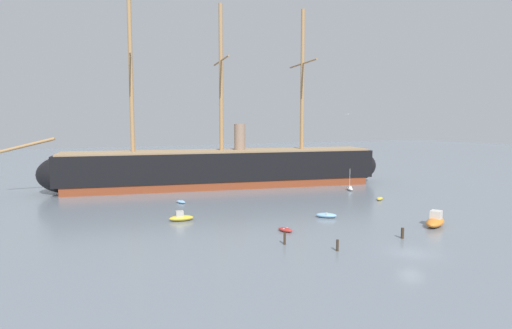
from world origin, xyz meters
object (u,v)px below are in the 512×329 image
object	(u,v)px
dinghy_far_right	(346,178)
sailboat_alongside_stern	(350,188)
motorboat_foreground_right	(435,221)
mooring_piling_nearest	(402,233)
seagull_in_flight	(348,114)
dinghy_alongside_bow	(181,202)
dinghy_far_left	(92,192)
motorboat_distant_centre	(221,177)
dinghy_mid_right	(380,199)
tall_ship	(222,168)
mooring_piling_left_pair	(337,245)
motorboat_mid_left	(181,217)
dinghy_near_centre	(326,215)
mooring_piling_right_pair	(285,239)
dinghy_foreground_left	(285,230)

from	to	relation	value
dinghy_far_right	sailboat_alongside_stern	bearing A→B (deg)	-123.03
motorboat_foreground_right	dinghy_far_right	distance (m)	46.00
mooring_piling_nearest	seagull_in_flight	bearing A→B (deg)	69.67
dinghy_alongside_bow	dinghy_far_left	xyz separation A→B (m)	(-12.78, 16.17, 0.00)
motorboat_distant_centre	mooring_piling_nearest	distance (m)	58.32
dinghy_mid_right	seagull_in_flight	xyz separation A→B (m)	(-5.91, 1.62, 14.64)
dinghy_mid_right	motorboat_distant_centre	size ratio (longest dim) A/B	0.67
dinghy_far_left	dinghy_far_right	distance (m)	55.88
mooring_piling_nearest	sailboat_alongside_stern	bearing A→B (deg)	63.41
motorboat_foreground_right	sailboat_alongside_stern	world-z (taller)	sailboat_alongside_stern
tall_ship	mooring_piling_left_pair	distance (m)	47.93
tall_ship	mooring_piling_nearest	size ratio (longest dim) A/B	60.32
tall_ship	sailboat_alongside_stern	size ratio (longest dim) A/B	17.96
tall_ship	mooring_piling_nearest	distance (m)	47.06
motorboat_mid_left	sailboat_alongside_stern	size ratio (longest dim) A/B	0.82
tall_ship	dinghy_mid_right	distance (m)	32.64
seagull_in_flight	dinghy_mid_right	bearing A→B (deg)	-15.34
motorboat_foreground_right	dinghy_near_centre	xyz separation A→B (m)	(-10.21, 10.25, -0.36)
mooring_piling_left_pair	dinghy_mid_right	bearing A→B (deg)	42.31
mooring_piling_right_pair	seagull_in_flight	size ratio (longest dim) A/B	1.32
dinghy_near_centre	motorboat_mid_left	world-z (taller)	motorboat_mid_left
dinghy_foreground_left	seagull_in_flight	bearing A→B (deg)	36.03
dinghy_near_centre	dinghy_far_left	bearing A→B (deg)	129.11
motorboat_mid_left	mooring_piling_right_pair	distance (m)	17.91
sailboat_alongside_stern	seagull_in_flight	world-z (taller)	seagull_in_flight
motorboat_foreground_right	motorboat_distant_centre	xyz separation A→B (m)	(-9.75, 55.44, -0.23)
motorboat_mid_left	sailboat_alongside_stern	distance (m)	39.42
mooring_piling_right_pair	mooring_piling_nearest	bearing A→B (deg)	-14.22
motorboat_foreground_right	dinghy_far_right	size ratio (longest dim) A/B	2.62
mooring_piling_right_pair	motorboat_foreground_right	bearing A→B (deg)	-1.70
dinghy_near_centre	motorboat_distant_centre	world-z (taller)	motorboat_distant_centre
dinghy_alongside_bow	dinghy_far_left	world-z (taller)	dinghy_far_left
dinghy_mid_right	dinghy_alongside_bow	distance (m)	34.35
dinghy_near_centre	mooring_piling_left_pair	xyz separation A→B (m)	(-7.92, -14.12, 0.27)
tall_ship	dinghy_mid_right	bearing A→B (deg)	-52.09
dinghy_near_centre	mooring_piling_nearest	xyz separation A→B (m)	(1.99, -13.11, 0.28)
dinghy_mid_right	mooring_piling_nearest	size ratio (longest dim) A/B	1.79
motorboat_mid_left	dinghy_mid_right	distance (m)	35.75
dinghy_foreground_left	mooring_piling_nearest	bearing A→B (deg)	-37.30
dinghy_near_centre	dinghy_alongside_bow	size ratio (longest dim) A/B	1.33
motorboat_foreground_right	dinghy_mid_right	distance (m)	19.16
seagull_in_flight	tall_ship	bearing A→B (deg)	120.32
dinghy_far_right	dinghy_alongside_bow	bearing A→B (deg)	-162.89
sailboat_alongside_stern	motorboat_distant_centre	xyz separation A→B (m)	(-17.56, 26.28, 0.13)
motorboat_distant_centre	motorboat_mid_left	bearing A→B (deg)	-117.31
tall_ship	motorboat_mid_left	xyz separation A→B (m)	(-15.81, -26.86, -3.55)
dinghy_alongside_bow	dinghy_far_right	world-z (taller)	dinghy_alongside_bow
motorboat_foreground_right	dinghy_far_right	xyz separation A→B (m)	(16.71, 42.86, -0.50)
mooring_piling_left_pair	mooring_piling_right_pair	distance (m)	6.01
dinghy_foreground_left	dinghy_far_left	xyz separation A→B (m)	(-19.76, 40.18, -0.00)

